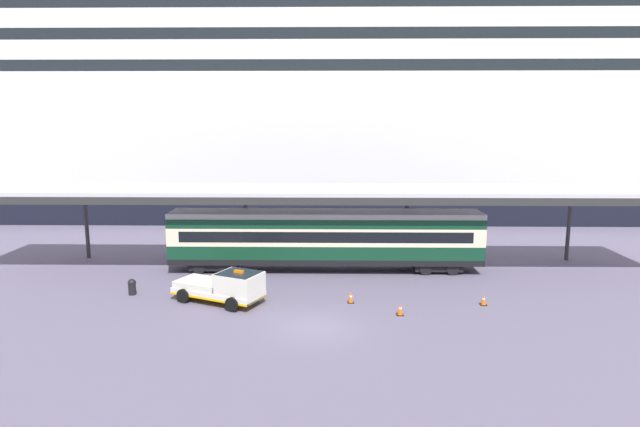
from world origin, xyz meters
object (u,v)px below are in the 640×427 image
service_truck (225,286)px  traffic_cone_far (484,300)px  traffic_cone_mid (351,297)px  quay_bollard (132,286)px  cruise_ship (477,96)px  traffic_cone_near (400,309)px  train_carriage (326,237)px

service_truck → traffic_cone_far: service_truck is taller
traffic_cone_mid → quay_bollard: 12.96m
service_truck → traffic_cone_mid: bearing=1.3°
cruise_ship → quay_bollard: 47.80m
service_truck → quay_bollard: 6.01m
service_truck → traffic_cone_mid: (7.07, 0.16, -0.67)m
traffic_cone_near → traffic_cone_far: traffic_cone_near is taller
traffic_cone_near → quay_bollard: size_ratio=0.70×
traffic_cone_mid → traffic_cone_near: bearing=-37.6°
traffic_cone_mid → traffic_cone_far: bearing=-2.1°
cruise_ship → train_carriage: cruise_ship is taller
cruise_ship → traffic_cone_near: size_ratio=268.29×
service_truck → traffic_cone_far: size_ratio=8.94×
traffic_cone_far → quay_bollard: size_ratio=0.65×
cruise_ship → service_truck: bearing=-122.4°
train_carriage → traffic_cone_far: (8.88, -7.08, -2.00)m
cruise_ship → quay_bollard: cruise_ship is taller
train_carriage → traffic_cone_mid: size_ratio=32.34×
cruise_ship → service_truck: size_ratio=32.20×
traffic_cone_mid → traffic_cone_far: size_ratio=1.05×
train_carriage → traffic_cone_far: size_ratio=33.91×
cruise_ship → traffic_cone_far: 40.30m
traffic_cone_far → quay_bollard: 20.36m
traffic_cone_near → quay_bollard: (-15.43, 3.19, 0.19)m
service_truck → cruise_ship: bearing=57.6°
train_carriage → quay_bollard: size_ratio=22.00×
cruise_ship → train_carriage: size_ratio=8.49×
traffic_cone_near → quay_bollard: 15.76m
quay_bollard → traffic_cone_far: bearing=-4.3°
cruise_ship → traffic_cone_near: (-13.84, -38.80, -12.84)m
service_truck → traffic_cone_near: size_ratio=8.33×
traffic_cone_far → quay_bollard: quay_bollard is taller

